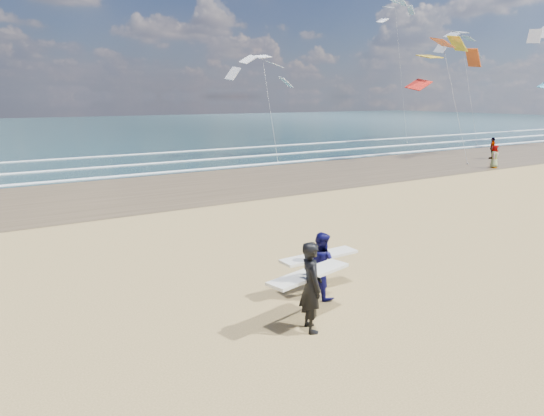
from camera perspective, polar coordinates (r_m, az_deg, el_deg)
wet_sand_strip at (r=36.93m, az=12.69°, el=4.95°), size 220.00×12.00×0.01m
ocean at (r=84.25m, az=-14.17°, el=9.22°), size 220.00×100.00×0.02m
foam_breakers at (r=44.64m, az=3.57°, el=6.64°), size 220.00×11.70×0.05m
surfer_near at (r=10.54m, az=4.60°, el=-9.05°), size 2.26×1.26×2.00m
surfer_far at (r=12.30m, az=5.82°, el=-6.58°), size 2.21×1.08×1.69m
beachgoer_0 at (r=37.98m, az=24.73°, el=5.52°), size 0.92×0.76×1.62m
beachgoer_1 at (r=43.60m, az=24.50°, el=6.43°), size 1.10×0.84×1.73m
kite_0 at (r=41.35m, az=20.12°, el=14.53°), size 7.95×4.97×10.62m
kite_1 at (r=39.80m, az=-0.52°, el=13.43°), size 6.06×4.77×9.33m
kite_2 at (r=57.14m, az=21.91°, el=14.63°), size 6.72×4.84×12.98m
kite_5 at (r=57.47m, az=14.81°, el=16.27°), size 5.39×4.69×16.33m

